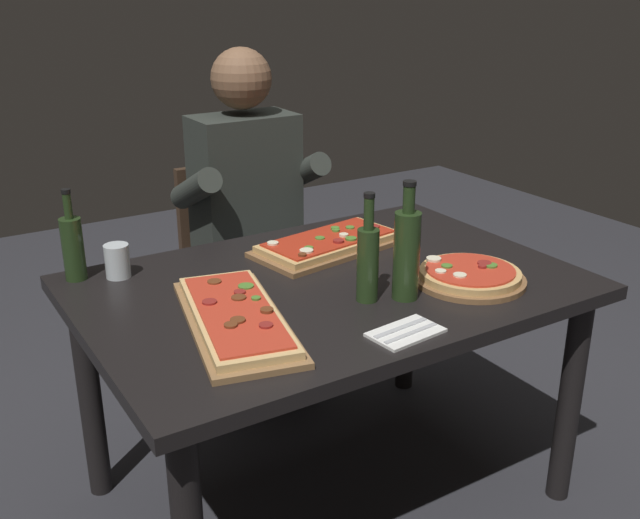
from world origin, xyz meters
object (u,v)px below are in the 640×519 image
at_px(diner_chair, 240,263).
at_px(seated_diner, 251,209).
at_px(pizza_rectangular_front, 329,244).
at_px(dining_table, 329,311).
at_px(tumbler_near_camera, 117,261).
at_px(pizza_rectangular_left, 236,317).
at_px(vinegar_bottle_green, 407,252).
at_px(pizza_round_far, 470,276).
at_px(oil_bottle_amber, 368,260).
at_px(wine_bottle_dark, 73,246).

relative_size(diner_chair, seated_diner, 0.65).
xyz_separation_m(pizza_rectangular_front, diner_chair, (-0.02, 0.63, -0.27)).
height_order(dining_table, seated_diner, seated_diner).
distance_m(tumbler_near_camera, seated_diner, 0.74).
height_order(tumbler_near_camera, diner_chair, diner_chair).
relative_size(pizza_rectangular_left, vinegar_bottle_green, 1.83).
xyz_separation_m(pizza_round_far, seated_diner, (-0.21, 0.96, -0.02)).
height_order(dining_table, tumbler_near_camera, tumbler_near_camera).
relative_size(vinegar_bottle_green, seated_diner, 0.25).
relative_size(dining_table, tumbler_near_camera, 14.13).
height_order(pizza_round_far, diner_chair, diner_chair).
bearing_deg(pizza_round_far, oil_bottle_amber, 170.41).
distance_m(wine_bottle_dark, diner_chair, 0.93).
bearing_deg(vinegar_bottle_green, seated_diner, 89.37).
bearing_deg(oil_bottle_amber, pizza_rectangular_front, 71.96).
distance_m(pizza_rectangular_left, pizza_round_far, 0.70).
relative_size(dining_table, pizza_rectangular_left, 2.33).
relative_size(vinegar_bottle_green, diner_chair, 0.38).
bearing_deg(oil_bottle_amber, diner_chair, 84.02).
xyz_separation_m(dining_table, oil_bottle_amber, (0.02, -0.17, 0.21)).
relative_size(oil_bottle_amber, diner_chair, 0.35).
bearing_deg(oil_bottle_amber, seated_diner, 83.23).
bearing_deg(pizza_rectangular_left, seated_diner, 60.85).
bearing_deg(oil_bottle_amber, wine_bottle_dark, 137.98).
height_order(pizza_rectangular_front, oil_bottle_amber, oil_bottle_amber).
height_order(oil_bottle_amber, tumbler_near_camera, oil_bottle_amber).
relative_size(oil_bottle_amber, tumbler_near_camera, 3.04).
distance_m(pizza_rectangular_left, tumbler_near_camera, 0.49).
xyz_separation_m(dining_table, diner_chair, (0.12, 0.86, -0.16)).
xyz_separation_m(pizza_rectangular_front, pizza_round_far, (0.20, -0.44, -0.00)).
height_order(pizza_round_far, oil_bottle_amber, oil_bottle_amber).
xyz_separation_m(oil_bottle_amber, seated_diner, (0.11, 0.90, -0.11)).
bearing_deg(tumbler_near_camera, diner_chair, 38.78).
relative_size(pizza_rectangular_front, vinegar_bottle_green, 1.60).
bearing_deg(vinegar_bottle_green, pizza_rectangular_front, 86.06).
height_order(oil_bottle_amber, vinegar_bottle_green, vinegar_bottle_green).
xyz_separation_m(wine_bottle_dark, oil_bottle_amber, (0.63, -0.57, 0.01)).
xyz_separation_m(pizza_rectangular_front, pizza_rectangular_left, (-0.49, -0.34, -0.00)).
xyz_separation_m(pizza_rectangular_left, wine_bottle_dark, (-0.26, 0.51, 0.08)).
height_order(wine_bottle_dark, tumbler_near_camera, wine_bottle_dark).
height_order(wine_bottle_dark, oil_bottle_amber, oil_bottle_amber).
bearing_deg(seated_diner, pizza_rectangular_left, -119.15).
bearing_deg(pizza_rectangular_left, pizza_round_far, -8.75).
xyz_separation_m(wine_bottle_dark, tumbler_near_camera, (0.11, -0.05, -0.05)).
bearing_deg(pizza_rectangular_left, oil_bottle_amber, -8.02).
bearing_deg(wine_bottle_dark, pizza_round_far, -33.16).
distance_m(pizza_rectangular_left, wine_bottle_dark, 0.58).
xyz_separation_m(pizza_rectangular_left, pizza_round_far, (0.69, -0.11, -0.00)).
distance_m(vinegar_bottle_green, diner_chair, 1.13).
bearing_deg(tumbler_near_camera, pizza_rectangular_left, -71.76).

